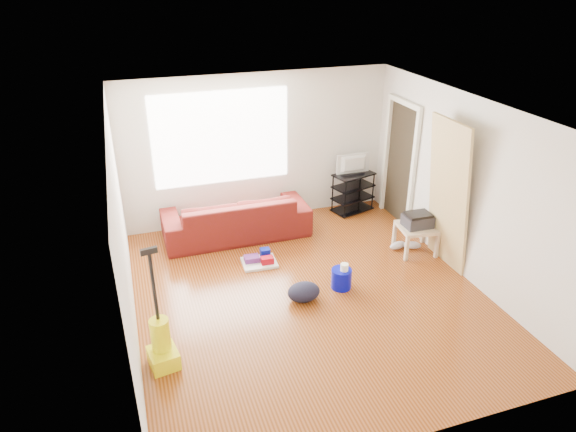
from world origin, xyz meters
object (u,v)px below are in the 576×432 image
object	(u,v)px
tv_stand	(353,192)
backpack	(304,299)
cleaning_tray	(260,260)
vacuum	(162,344)
bucket	(341,287)
sofa	(237,235)
side_table	(416,230)

from	to	relation	value
tv_stand	backpack	xyz separation A→B (m)	(-1.76, -2.31, -0.36)
cleaning_tray	vacuum	size ratio (longest dim) A/B	0.36
cleaning_tray	backpack	distance (m)	1.11
bucket	backpack	size ratio (longest dim) A/B	0.64
sofa	vacuum	bearing A→B (deg)	61.52
side_table	cleaning_tray	distance (m)	2.42
vacuum	sofa	bearing A→B (deg)	52.00
sofa	tv_stand	bearing A→B (deg)	-172.97
backpack	tv_stand	bearing A→B (deg)	49.70
backpack	bucket	bearing A→B (deg)	7.80
side_table	vacuum	size ratio (longest dim) A/B	0.41
bucket	vacuum	xyz separation A→B (m)	(-2.47, -0.76, 0.27)
side_table	backpack	distance (m)	2.20
backpack	vacuum	bearing A→B (deg)	-164.03
bucket	vacuum	world-z (taller)	vacuum
bucket	vacuum	bearing A→B (deg)	-162.92
tv_stand	backpack	distance (m)	2.93
sofa	cleaning_tray	world-z (taller)	sofa
cleaning_tray	vacuum	world-z (taller)	vacuum
cleaning_tray	vacuum	xyz separation A→B (m)	(-1.59, -1.72, 0.21)
backpack	vacuum	distance (m)	2.01
sofa	side_table	distance (m)	2.87
bucket	cleaning_tray	bearing A→B (deg)	132.86
tv_stand	bucket	distance (m)	2.52
bucket	cleaning_tray	xyz separation A→B (m)	(-0.89, 0.96, 0.05)
side_table	bucket	world-z (taller)	side_table
sofa	tv_stand	xyz separation A→B (m)	(2.19, 0.27, 0.36)
cleaning_tray	vacuum	bearing A→B (deg)	-132.69
tv_stand	cleaning_tray	bearing A→B (deg)	-165.46
side_table	vacuum	bearing A→B (deg)	-161.55
side_table	tv_stand	bearing A→B (deg)	100.35
side_table	bucket	distance (m)	1.62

